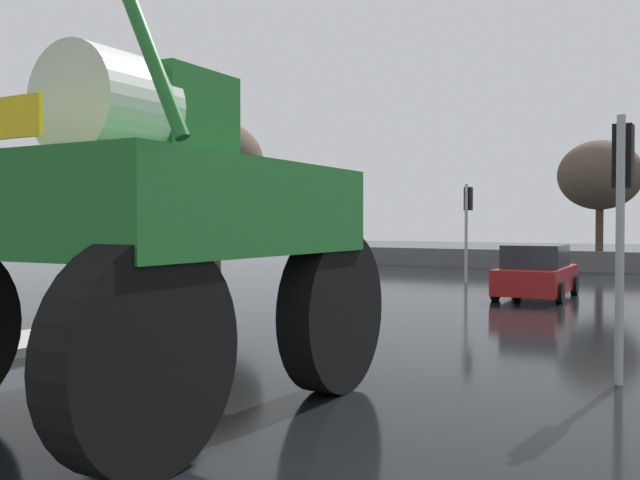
# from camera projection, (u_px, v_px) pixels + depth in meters

# --- Properties ---
(ground_plane) EXTENTS (120.00, 120.00, 0.00)m
(ground_plane) POSITION_uv_depth(u_px,v_px,m) (490.00, 305.00, 18.04)
(ground_plane) COLOR black
(oversize_sprayer) EXTENTS (4.24, 5.54, 4.76)m
(oversize_sprayer) POSITION_uv_depth(u_px,v_px,m) (147.00, 229.00, 7.99)
(oversize_sprayer) COLOR black
(oversize_sprayer) RESTS_ON ground
(sedan_ahead) EXTENTS (2.06, 4.19, 1.52)m
(sedan_ahead) POSITION_uv_depth(u_px,v_px,m) (536.00, 273.00, 19.92)
(sedan_ahead) COLOR maroon
(sedan_ahead) RESTS_ON ground
(traffic_signal_near_left) EXTENTS (0.24, 0.54, 4.10)m
(traffic_signal_near_left) POSITION_uv_depth(u_px,v_px,m) (91.00, 182.00, 14.50)
(traffic_signal_near_left) COLOR #A8AAAF
(traffic_signal_near_left) RESTS_ON ground
(traffic_signal_near_right) EXTENTS (0.24, 0.54, 3.54)m
(traffic_signal_near_right) POSITION_uv_depth(u_px,v_px,m) (622.00, 189.00, 9.24)
(traffic_signal_near_right) COLOR #A8AAAF
(traffic_signal_near_right) RESTS_ON ground
(traffic_signal_far_left) EXTENTS (0.24, 0.55, 3.54)m
(traffic_signal_far_left) POSITION_uv_depth(u_px,v_px,m) (468.00, 211.00, 25.22)
(traffic_signal_far_left) COLOR #A8AAAF
(traffic_signal_far_left) RESTS_ON ground
(bare_tree_left) EXTENTS (3.55, 3.55, 5.90)m
(bare_tree_left) POSITION_uv_depth(u_px,v_px,m) (215.00, 163.00, 25.49)
(bare_tree_left) COLOR #473828
(bare_tree_left) RESTS_ON ground
(bare_tree_far_center) EXTENTS (4.01, 4.01, 6.21)m
(bare_tree_far_center) POSITION_uv_depth(u_px,v_px,m) (600.00, 175.00, 34.13)
(bare_tree_far_center) COLOR #473828
(bare_tree_far_center) RESTS_ON ground
(roadside_barrier) EXTENTS (31.03, 0.24, 0.90)m
(roadside_barrier) POSITION_uv_depth(u_px,v_px,m) (592.00, 262.00, 30.54)
(roadside_barrier) COLOR #59595B
(roadside_barrier) RESTS_ON ground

